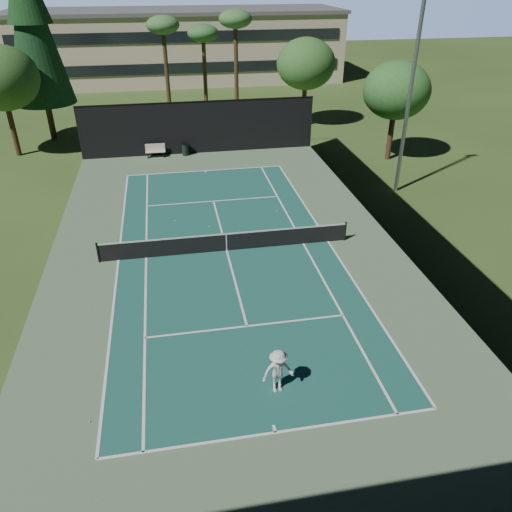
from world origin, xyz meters
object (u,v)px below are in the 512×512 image
(tennis_ball_a, at_px, (90,422))
(tennis_ball_b, at_px, (210,227))
(tennis_ball_c, at_px, (277,211))
(park_bench, at_px, (155,150))
(trash_bin, at_px, (185,149))
(player, at_px, (278,371))
(tennis_net, at_px, (226,241))
(tennis_ball_d, at_px, (175,221))

(tennis_ball_a, relative_size, tennis_ball_b, 0.90)
(tennis_ball_c, height_order, park_bench, park_bench)
(park_bench, xyz_separation_m, trash_bin, (2.29, -0.00, -0.07))
(player, bearing_deg, tennis_ball_a, 177.19)
(tennis_ball_b, relative_size, trash_bin, 0.08)
(tennis_net, distance_m, player, 10.10)
(tennis_net, bearing_deg, tennis_ball_b, 101.82)
(tennis_net, relative_size, trash_bin, 13.65)
(tennis_ball_a, relative_size, trash_bin, 0.07)
(tennis_net, distance_m, trash_bin, 15.67)
(tennis_ball_a, xyz_separation_m, tennis_ball_b, (5.23, 13.27, 0.00))
(tennis_ball_b, xyz_separation_m, tennis_ball_d, (-1.91, 1.10, -0.00))
(tennis_ball_a, height_order, tennis_ball_c, tennis_ball_a)
(tennis_net, bearing_deg, park_bench, 102.55)
(park_bench, height_order, trash_bin, park_bench)
(tennis_net, height_order, park_bench, tennis_net)
(tennis_ball_d, height_order, park_bench, park_bench)
(tennis_ball_b, bearing_deg, trash_bin, 92.61)
(tennis_ball_c, distance_m, park_bench, 13.43)
(tennis_ball_a, bearing_deg, tennis_net, 60.68)
(park_bench, bearing_deg, tennis_net, -77.45)
(player, xyz_separation_m, tennis_ball_b, (-1.07, 12.96, -0.83))
(tennis_ball_a, distance_m, tennis_ball_d, 14.75)
(player, relative_size, trash_bin, 1.84)
(park_bench, distance_m, trash_bin, 2.29)
(player, height_order, tennis_ball_d, player)
(tennis_ball_d, height_order, trash_bin, trash_bin)
(tennis_ball_b, xyz_separation_m, tennis_ball_c, (4.21, 1.35, -0.00))
(tennis_ball_b, bearing_deg, tennis_ball_c, 17.80)
(tennis_net, relative_size, tennis_ball_a, 201.33)
(tennis_ball_c, distance_m, tennis_ball_d, 6.12)
(tennis_ball_c, relative_size, tennis_ball_d, 1.00)
(tennis_net, xyz_separation_m, trash_bin, (-1.18, 15.62, -0.08))
(player, height_order, tennis_ball_c, player)
(tennis_ball_b, bearing_deg, tennis_ball_d, 150.00)
(tennis_ball_b, height_order, trash_bin, trash_bin)
(tennis_ball_a, height_order, trash_bin, trash_bin)
(tennis_net, distance_m, tennis_ball_a, 11.93)
(tennis_ball_a, relative_size, tennis_ball_d, 1.02)
(player, relative_size, tennis_ball_b, 24.32)
(trash_bin, bearing_deg, tennis_net, -85.67)
(park_bench, bearing_deg, trash_bin, -0.02)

